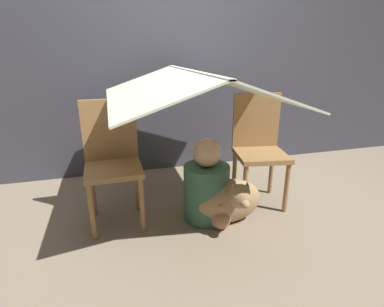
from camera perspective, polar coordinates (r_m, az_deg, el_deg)
name	(u,v)px	position (r m, az deg, el deg)	size (l,w,h in m)	color
ground_plane	(200,225)	(2.22, 1.44, -13.51)	(8.80, 8.80, 0.00)	gray
wall_back	(164,45)	(3.04, -5.36, 19.96)	(7.00, 0.05, 2.50)	#3D3D47
chair_left	(112,158)	(2.19, -14.94, -0.79)	(0.39, 0.39, 0.88)	olive
chair_right	(259,145)	(2.46, 12.57, 1.62)	(0.44, 0.44, 0.88)	olive
sheet_canopy	(192,85)	(2.08, 0.00, 12.93)	(1.13, 1.38, 0.20)	silver
person_front	(206,187)	(2.20, 2.76, -6.31)	(0.33, 0.33, 0.62)	#38664C
dog	(229,201)	(2.18, 7.14, -8.89)	(0.50, 0.41, 0.40)	#9E7F56
plush_toy	(221,217)	(2.16, 5.49, -11.93)	(0.14, 0.14, 0.22)	tan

